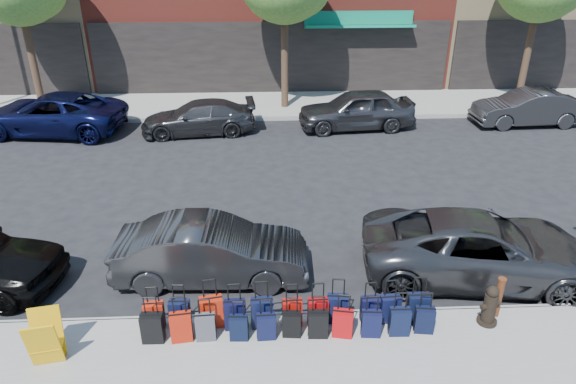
{
  "coord_description": "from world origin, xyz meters",
  "views": [
    {
      "loc": [
        -0.36,
        -12.5,
        6.79
      ],
      "look_at": [
        0.14,
        -1.5,
        1.35
      ],
      "focal_mm": 32.0,
      "sensor_mm": 36.0,
      "label": 1
    }
  ],
  "objects_px": {
    "fire_hydrant": "(490,306)",
    "car_near_2": "(480,248)",
    "car_near_1": "(211,251)",
    "car_far_0": "(51,114)",
    "car_far_1": "(198,118)",
    "bollard": "(499,296)",
    "suitcase_front_5": "(292,312)",
    "display_rack": "(45,339)",
    "car_far_3": "(528,108)",
    "car_far_2": "(356,109)"
  },
  "relations": [
    {
      "from": "fire_hydrant",
      "to": "car_near_2",
      "type": "bearing_deg",
      "value": 54.58
    },
    {
      "from": "car_near_1",
      "to": "car_far_0",
      "type": "xyz_separation_m",
      "value": [
        -6.98,
        9.85,
        0.08
      ]
    },
    {
      "from": "car_far_0",
      "to": "car_far_1",
      "type": "height_order",
      "value": "car_far_0"
    },
    {
      "from": "bollard",
      "to": "car_far_0",
      "type": "xyz_separation_m",
      "value": [
        -12.65,
        11.56,
        0.17
      ]
    },
    {
      "from": "suitcase_front_5",
      "to": "display_rack",
      "type": "bearing_deg",
      "value": -173.87
    },
    {
      "from": "car_far_0",
      "to": "display_rack",
      "type": "bearing_deg",
      "value": 26.48
    },
    {
      "from": "bollard",
      "to": "car_far_3",
      "type": "relative_size",
      "value": 0.2
    },
    {
      "from": "fire_hydrant",
      "to": "car_far_0",
      "type": "height_order",
      "value": "car_far_0"
    },
    {
      "from": "fire_hydrant",
      "to": "display_rack",
      "type": "bearing_deg",
      "value": 163.68
    },
    {
      "from": "bollard",
      "to": "display_rack",
      "type": "relative_size",
      "value": 0.91
    },
    {
      "from": "car_far_1",
      "to": "suitcase_front_5",
      "type": "bearing_deg",
      "value": 8.95
    },
    {
      "from": "bollard",
      "to": "car_far_3",
      "type": "height_order",
      "value": "car_far_3"
    },
    {
      "from": "car_near_1",
      "to": "car_far_2",
      "type": "distance_m",
      "value": 10.99
    },
    {
      "from": "bollard",
      "to": "car_far_3",
      "type": "bearing_deg",
      "value": 62.46
    },
    {
      "from": "car_far_2",
      "to": "car_near_1",
      "type": "bearing_deg",
      "value": -30.87
    },
    {
      "from": "car_far_1",
      "to": "car_far_0",
      "type": "bearing_deg",
      "value": -98.66
    },
    {
      "from": "display_rack",
      "to": "car_far_2",
      "type": "xyz_separation_m",
      "value": [
        7.43,
        12.41,
        0.15
      ]
    },
    {
      "from": "car_near_1",
      "to": "car_near_2",
      "type": "distance_m",
      "value": 5.88
    },
    {
      "from": "car_far_1",
      "to": "car_far_2",
      "type": "xyz_separation_m",
      "value": [
        6.15,
        0.31,
        0.14
      ]
    },
    {
      "from": "car_near_2",
      "to": "car_far_0",
      "type": "bearing_deg",
      "value": 59.8
    },
    {
      "from": "bollard",
      "to": "car_far_1",
      "type": "xyz_separation_m",
      "value": [
        -7.01,
        11.28,
        0.03
      ]
    },
    {
      "from": "suitcase_front_5",
      "to": "car_near_1",
      "type": "distance_m",
      "value": 2.46
    },
    {
      "from": "display_rack",
      "to": "car_far_3",
      "type": "relative_size",
      "value": 0.22
    },
    {
      "from": "bollard",
      "to": "suitcase_front_5",
      "type": "bearing_deg",
      "value": -178.76
    },
    {
      "from": "fire_hydrant",
      "to": "bollard",
      "type": "relative_size",
      "value": 0.97
    },
    {
      "from": "display_rack",
      "to": "car_near_2",
      "type": "distance_m",
      "value": 8.83
    },
    {
      "from": "car_near_2",
      "to": "suitcase_front_5",
      "type": "bearing_deg",
      "value": 118.96
    },
    {
      "from": "bollard",
      "to": "car_far_1",
      "type": "bearing_deg",
      "value": 121.85
    },
    {
      "from": "display_rack",
      "to": "car_far_3",
      "type": "xyz_separation_m",
      "value": [
        14.38,
        12.51,
        0.09
      ]
    },
    {
      "from": "car_near_2",
      "to": "car_far_3",
      "type": "height_order",
      "value": "car_near_2"
    },
    {
      "from": "suitcase_front_5",
      "to": "car_far_3",
      "type": "bearing_deg",
      "value": 45.78
    },
    {
      "from": "car_far_0",
      "to": "car_far_1",
      "type": "distance_m",
      "value": 5.64
    },
    {
      "from": "car_far_0",
      "to": "car_far_1",
      "type": "xyz_separation_m",
      "value": [
        5.64,
        -0.27,
        -0.14
      ]
    },
    {
      "from": "suitcase_front_5",
      "to": "car_far_2",
      "type": "distance_m",
      "value": 12.1
    },
    {
      "from": "display_rack",
      "to": "car_far_2",
      "type": "bearing_deg",
      "value": 48.72
    },
    {
      "from": "car_far_0",
      "to": "fire_hydrant",
      "type": "bearing_deg",
      "value": 53.6
    },
    {
      "from": "car_near_2",
      "to": "car_far_0",
      "type": "xyz_separation_m",
      "value": [
        -12.86,
        10.0,
        0.05
      ]
    },
    {
      "from": "suitcase_front_5",
      "to": "car_near_1",
      "type": "height_order",
      "value": "car_near_1"
    },
    {
      "from": "bollard",
      "to": "car_far_2",
      "type": "distance_m",
      "value": 11.62
    },
    {
      "from": "car_near_1",
      "to": "car_far_0",
      "type": "relative_size",
      "value": 0.76
    },
    {
      "from": "display_rack",
      "to": "car_near_2",
      "type": "height_order",
      "value": "car_near_2"
    },
    {
      "from": "car_far_2",
      "to": "car_far_3",
      "type": "bearing_deg",
      "value": 85.88
    },
    {
      "from": "display_rack",
      "to": "car_near_1",
      "type": "distance_m",
      "value": 3.65
    },
    {
      "from": "display_rack",
      "to": "car_far_2",
      "type": "relative_size",
      "value": 0.21
    },
    {
      "from": "suitcase_front_5",
      "to": "car_near_2",
      "type": "height_order",
      "value": "car_near_2"
    },
    {
      "from": "car_near_1",
      "to": "display_rack",
      "type": "bearing_deg",
      "value": 135.5
    },
    {
      "from": "car_near_1",
      "to": "car_far_0",
      "type": "bearing_deg",
      "value": 36.84
    },
    {
      "from": "car_near_2",
      "to": "car_far_2",
      "type": "relative_size",
      "value": 1.13
    },
    {
      "from": "car_near_1",
      "to": "car_far_2",
      "type": "bearing_deg",
      "value": -24.42
    },
    {
      "from": "suitcase_front_5",
      "to": "fire_hydrant",
      "type": "relative_size",
      "value": 1.07
    }
  ]
}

